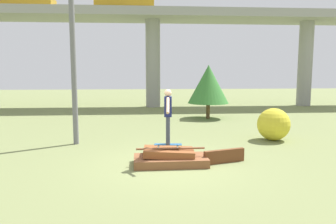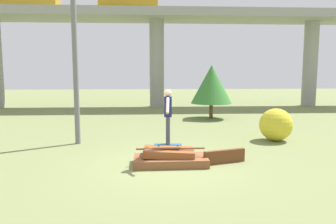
{
  "view_description": "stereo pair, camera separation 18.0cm",
  "coord_description": "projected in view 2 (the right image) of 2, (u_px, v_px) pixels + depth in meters",
  "views": [
    {
      "loc": [
        -0.81,
        -9.48,
        2.8
      ],
      "look_at": [
        -0.07,
        0.07,
        1.58
      ],
      "focal_mm": 35.0,
      "sensor_mm": 36.0,
      "label": 1
    },
    {
      "loc": [
        -0.63,
        -9.5,
        2.8
      ],
      "look_at": [
        -0.07,
        0.07,
        1.58
      ],
      "focal_mm": 35.0,
      "sensor_mm": 36.0,
      "label": 2
    }
  ],
  "objects": [
    {
      "name": "car_on_overpass_left",
      "position": [
        128.0,
        2.0,
        23.86
      ],
      "size": [
        4.23,
        1.76,
        1.29
      ],
      "color": "#B28419",
      "rests_on": "highway_overpass"
    },
    {
      "name": "skater",
      "position": [
        168.0,
        113.0,
        9.66
      ],
      "size": [
        0.24,
        1.15,
        1.64
      ],
      "color": "#383D4C",
      "rests_on": "skateboard"
    },
    {
      "name": "skateboard",
      "position": [
        168.0,
        145.0,
        9.79
      ],
      "size": [
        0.84,
        0.3,
        0.09
      ],
      "color": "#23517F",
      "rests_on": "scrap_pile"
    },
    {
      "name": "tree_behind_left",
      "position": [
        212.0,
        84.0,
        18.95
      ],
      "size": [
        2.37,
        2.37,
        3.12
      ],
      "color": "brown",
      "rests_on": "ground_plane"
    },
    {
      "name": "ground_plane",
      "position": [
        170.0,
        165.0,
        9.79
      ],
      "size": [
        80.0,
        80.0,
        0.0
      ],
      "primitive_type": "plane",
      "color": "olive"
    },
    {
      "name": "utility_pole",
      "position": [
        74.0,
        26.0,
        12.07
      ],
      "size": [
        1.3,
        0.2,
        8.62
      ],
      "color": "slate",
      "rests_on": "ground_plane"
    },
    {
      "name": "bush_yellow_flowering",
      "position": [
        276.0,
        125.0,
        13.07
      ],
      "size": [
        1.3,
        1.3,
        1.3
      ],
      "color": "gold",
      "rests_on": "ground_plane"
    },
    {
      "name": "scrap_pile",
      "position": [
        170.0,
        158.0,
        9.8
      ],
      "size": [
        2.19,
        1.14,
        0.52
      ],
      "color": "brown",
      "rests_on": "ground_plane"
    },
    {
      "name": "scrap_plank_loose",
      "position": [
        224.0,
        156.0,
        9.94
      ],
      "size": [
        1.34,
        0.53,
        0.41
      ],
      "color": "brown",
      "rests_on": "ground_plane"
    },
    {
      "name": "highway_overpass",
      "position": [
        157.0,
        24.0,
        24.7
      ],
      "size": [
        44.0,
        4.23,
        7.22
      ],
      "color": "gray",
      "rests_on": "ground_plane"
    },
    {
      "name": "car_on_overpass_mid",
      "position": [
        30.0,
        2.0,
        24.17
      ],
      "size": [
        4.04,
        1.67,
        1.43
      ],
      "color": "#B28419",
      "rests_on": "highway_overpass"
    }
  ]
}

